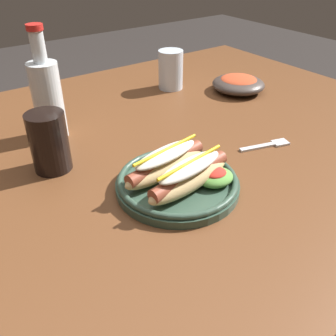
# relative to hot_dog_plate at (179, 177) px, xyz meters

# --- Properties ---
(ground_plane) EXTENTS (8.00, 8.00, 0.00)m
(ground_plane) POSITION_rel_hot_dog_plate_xyz_m (0.06, 0.18, -0.77)
(ground_plane) COLOR #2D2826
(dining_table) EXTENTS (1.42, 1.05, 0.74)m
(dining_table) POSITION_rel_hot_dog_plate_xyz_m (0.06, 0.18, -0.11)
(dining_table) COLOR brown
(dining_table) RESTS_ON ground_plane
(hot_dog_plate) EXTENTS (0.23, 0.23, 0.08)m
(hot_dog_plate) POSITION_rel_hot_dog_plate_xyz_m (0.00, 0.00, 0.00)
(hot_dog_plate) COLOR #334C3D
(hot_dog_plate) RESTS_ON dining_table
(fork) EXTENTS (0.12, 0.05, 0.00)m
(fork) POSITION_rel_hot_dog_plate_xyz_m (0.26, 0.01, -0.02)
(fork) COLOR silver
(fork) RESTS_ON dining_table
(soda_cup) EXTENTS (0.08, 0.08, 0.12)m
(soda_cup) POSITION_rel_hot_dog_plate_xyz_m (-0.16, 0.21, 0.03)
(soda_cup) COLOR black
(soda_cup) RESTS_ON dining_table
(water_cup) EXTENTS (0.07, 0.07, 0.11)m
(water_cup) POSITION_rel_hot_dog_plate_xyz_m (0.30, 0.43, 0.03)
(water_cup) COLOR silver
(water_cup) RESTS_ON dining_table
(glass_bottle) EXTENTS (0.07, 0.07, 0.25)m
(glass_bottle) POSITION_rel_hot_dog_plate_xyz_m (-0.11, 0.34, 0.07)
(glass_bottle) COLOR silver
(glass_bottle) RESTS_ON dining_table
(side_bowl) EXTENTS (0.15, 0.15, 0.05)m
(side_bowl) POSITION_rel_hot_dog_plate_xyz_m (0.44, 0.29, -0.00)
(side_bowl) COLOR #423833
(side_bowl) RESTS_ON dining_table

